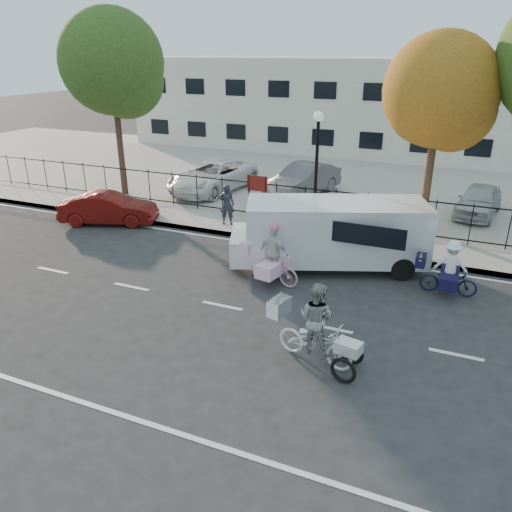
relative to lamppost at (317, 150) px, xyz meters
The scene contains 20 objects.
ground 7.50m from the lamppost, 94.21° to the right, with size 120.00×120.00×0.00m, color #333334.
road_markings 7.49m from the lamppost, 94.21° to the right, with size 60.00×9.52×0.01m, color silver, non-canonical shape.
curb 3.54m from the lamppost, 105.95° to the right, with size 60.00×0.10×0.15m, color #A8A399.
sidewalk 3.16m from the lamppost, 125.54° to the right, with size 60.00×2.20×0.15m, color #A8A399.
parking_lot 8.76m from the lamppost, 93.49° to the left, with size 60.00×15.60×0.15m, color #A8A399.
iron_fence 2.30m from the lamppost, 141.34° to the left, with size 58.00×0.06×1.50m, color black, non-canonical shape.
building 18.21m from the lamppost, 91.57° to the left, with size 34.00×10.00×6.00m, color silver.
lamppost is the anchor object (origin of this frame).
street_sign 2.90m from the lamppost, behind, with size 0.85×0.06×1.80m.
zebra_trike 9.00m from the lamppost, 72.78° to the right, with size 2.24×1.18×1.92m.
unicorn_bike 5.48m from the lamppost, 87.22° to the right, with size 1.93×1.37×1.91m.
bull_bike 6.68m from the lamppost, 35.45° to the right, with size 1.73×1.18×1.63m.
white_van 3.86m from the lamppost, 63.69° to the right, with size 6.57×3.93×2.15m.
red_sedan 8.52m from the lamppost, 163.60° to the right, with size 1.32×3.78×1.25m, color #620F0B.
pedestrian 4.00m from the lamppost, 164.10° to the right, with size 0.58×0.38×1.60m, color black.
lot_car_b 7.25m from the lamppost, 151.59° to the left, with size 2.39×5.17×1.44m, color white.
lot_car_c 5.20m from the lamppost, 113.20° to the left, with size 1.52×4.36×1.44m, color #505158.
lot_car_d 7.47m from the lamppost, 36.11° to the left, with size 1.47×3.66×1.25m, color #B4B8BC.
tree_west 9.98m from the lamppost, behind, with size 4.49×4.49×8.24m.
tree_mid 4.62m from the lamppost, 19.10° to the left, with size 3.90×3.90×7.15m.
Camera 1 is at (5.58, -10.72, 6.47)m, focal length 35.00 mm.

